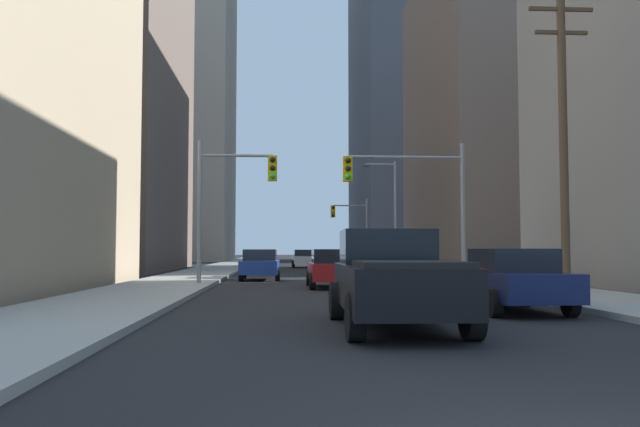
# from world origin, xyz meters

# --- Properties ---
(sidewalk_left) EXTENTS (3.82, 160.00, 0.15)m
(sidewalk_left) POSITION_xyz_m (-6.82, 50.00, 0.07)
(sidewalk_left) COLOR #9E9E99
(sidewalk_left) RESTS_ON ground
(sidewalk_right) EXTENTS (3.82, 160.00, 0.15)m
(sidewalk_right) POSITION_xyz_m (6.82, 50.00, 0.07)
(sidewalk_right) COLOR #9E9E99
(sidewalk_right) RESTS_ON ground
(pickup_truck_black) EXTENTS (2.20, 5.46, 1.90)m
(pickup_truck_black) POSITION_xyz_m (-0.06, 8.27, 0.93)
(pickup_truck_black) COLOR black
(pickup_truck_black) RESTS_ON ground
(cargo_van_silver) EXTENTS (2.16, 5.25, 2.26)m
(cargo_van_silver) POSITION_xyz_m (3.23, 26.52, 1.29)
(cargo_van_silver) COLOR #B7BABF
(cargo_van_silver) RESTS_ON ground
(sedan_navy) EXTENTS (1.95, 4.25, 1.52)m
(sedan_navy) POSITION_xyz_m (3.36, 11.32, 0.77)
(sedan_navy) COLOR #141E4C
(sedan_navy) RESTS_ON ground
(sedan_red) EXTENTS (1.95, 4.20, 1.52)m
(sedan_red) POSITION_xyz_m (-0.12, 21.55, 0.77)
(sedan_red) COLOR maroon
(sedan_red) RESTS_ON ground
(sedan_grey) EXTENTS (1.95, 4.22, 1.52)m
(sedan_grey) POSITION_xyz_m (3.36, 33.84, 0.77)
(sedan_grey) COLOR slate
(sedan_grey) RESTS_ON ground
(sedan_blue) EXTENTS (1.95, 4.25, 1.52)m
(sedan_blue) POSITION_xyz_m (-3.16, 28.32, 0.77)
(sedan_blue) COLOR navy
(sedan_blue) RESTS_ON ground
(sedan_white) EXTENTS (1.95, 4.24, 1.52)m
(sedan_white) POSITION_xyz_m (-0.12, 51.53, 0.77)
(sedan_white) COLOR white
(sedan_white) RESTS_ON ground
(traffic_signal_near_left) EXTENTS (3.27, 0.44, 6.00)m
(traffic_signal_near_left) POSITION_xyz_m (-4.14, 22.74, 4.02)
(traffic_signal_near_left) COLOR gray
(traffic_signal_near_left) RESTS_ON ground
(traffic_signal_near_right) EXTENTS (5.17, 0.44, 6.00)m
(traffic_signal_near_right) POSITION_xyz_m (3.26, 22.74, 4.11)
(traffic_signal_near_right) COLOR gray
(traffic_signal_near_right) RESTS_ON ground
(traffic_signal_far_right) EXTENTS (3.27, 0.44, 6.00)m
(traffic_signal_far_right) POSITION_xyz_m (4.14, 52.57, 4.02)
(traffic_signal_far_right) COLOR gray
(traffic_signal_far_right) RESTS_ON ground
(utility_pole_right) EXTENTS (2.20, 0.28, 10.19)m
(utility_pole_right) POSITION_xyz_m (7.20, 16.76, 5.37)
(utility_pole_right) COLOR brown
(utility_pole_right) RESTS_ON ground
(street_lamp_right) EXTENTS (2.32, 0.32, 7.50)m
(street_lamp_right) POSITION_xyz_m (5.25, 39.23, 4.53)
(street_lamp_right) COLOR gray
(street_lamp_right) RESTS_ON ground
(building_left_mid_office) EXTENTS (25.94, 20.99, 35.63)m
(building_left_mid_office) POSITION_xyz_m (-23.11, 45.40, 17.81)
(building_left_mid_office) COLOR #66564C
(building_left_mid_office) RESTS_ON ground
(building_right_mid_block) EXTENTS (20.02, 19.22, 24.62)m
(building_right_mid_block) POSITION_xyz_m (19.59, 47.04, 12.31)
(building_right_mid_block) COLOR #66564C
(building_right_mid_block) RESTS_ON ground
(building_right_far_highrise) EXTENTS (21.80, 25.73, 60.88)m
(building_right_far_highrise) POSITION_xyz_m (20.11, 88.44, 30.44)
(building_right_far_highrise) COLOR #4C515B
(building_right_far_highrise) RESTS_ON ground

